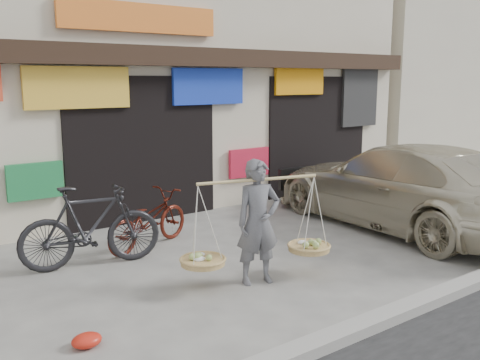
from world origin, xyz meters
TOP-DOWN VIEW (x-y plane):
  - ground at (0.00, 0.00)m, footprint 70.00×70.00m
  - kerb at (0.00, -2.00)m, footprint 70.00×0.25m
  - shophouse_block at (-0.00, 6.42)m, footprint 14.00×6.32m
  - neighbor_east at (13.50, 7.00)m, footprint 12.00×7.00m
  - street_vendor at (-0.24, -0.23)m, footprint 2.03×0.94m
  - bike_1 at (-1.77, 1.65)m, footprint 2.05×0.94m
  - bike_2 at (-0.71, 1.99)m, footprint 1.81×1.14m
  - suv at (3.51, 0.39)m, footprint 2.47×5.37m
  - red_bag at (-2.69, -0.58)m, footprint 0.31×0.25m

SIDE VIEW (x-z plane):
  - ground at x=0.00m, z-range 0.00..0.00m
  - kerb at x=0.00m, z-range 0.00..0.12m
  - red_bag at x=-2.69m, z-range 0.00..0.14m
  - bike_2 at x=-0.71m, z-range 0.00..0.90m
  - bike_1 at x=-1.77m, z-range 0.00..1.19m
  - street_vendor at x=-0.24m, z-range -0.06..1.57m
  - suv at x=3.51m, z-range 0.00..1.52m
  - neighbor_east at x=13.50m, z-range 0.00..6.40m
  - shophouse_block at x=0.00m, z-range -0.05..6.95m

